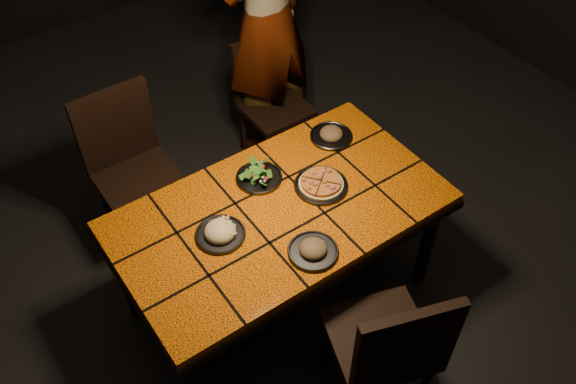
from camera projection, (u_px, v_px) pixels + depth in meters
room_shell at (278, 82)px, 2.41m from camera, size 6.04×7.04×3.08m
dining_table at (280, 219)px, 3.01m from camera, size 1.62×0.92×0.75m
chair_near at (390, 346)px, 2.65m from camera, size 0.56×0.56×0.99m
chair_far_left at (130, 160)px, 3.45m from camera, size 0.45×0.45×0.98m
chair_far_right at (269, 93)px, 3.98m from camera, size 0.40×0.40×0.88m
diner at (267, 21)px, 3.73m from camera, size 0.78×0.59×1.91m
plate_pizza at (321, 184)px, 3.04m from camera, size 0.32×0.32×0.04m
plate_pasta at (220, 233)px, 2.82m from camera, size 0.24×0.24×0.08m
plate_salad at (259, 175)px, 3.07m from camera, size 0.24×0.24×0.07m
plate_mushroom_a at (313, 250)px, 2.75m from camera, size 0.23×0.23×0.08m
plate_mushroom_b at (331, 134)px, 3.29m from camera, size 0.23×0.23×0.08m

